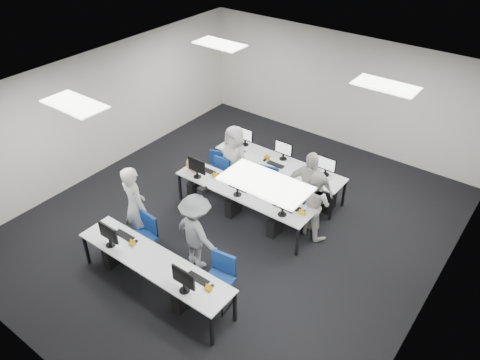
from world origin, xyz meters
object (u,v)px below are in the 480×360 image
Objects in this scene: chair_0 at (143,245)px; student_2 at (235,159)px; student_1 at (315,204)px; student_3 at (309,189)px; chair_7 at (308,212)px; student_0 at (135,207)px; desk_mid at (243,193)px; desk_front at (154,263)px; chair_6 at (266,192)px; chair_5 at (227,176)px; chair_4 at (302,215)px; photographer at (196,232)px; chair_3 at (266,195)px; chair_1 at (218,289)px; chair_2 at (215,175)px.

student_2 is (-0.03, 2.95, 0.51)m from chair_0.
chair_0 is 3.49m from student_1.
student_1 is 0.86× the size of student_3.
chair_7 is 0.48× the size of student_0.
chair_7 is (1.21, 0.73, -0.41)m from desk_mid.
desk_front is 2.12× the size of student_1.
chair_6 is 3.03m from student_0.
chair_0 is at bearing -90.57° from chair_5.
chair_7 is at bearing 7.14° from student_2.
student_2 reaches higher than chair_6.
chair_4 is 1.04× the size of chair_7.
student_2 is at bearing -60.82° from photographer.
chair_6 is (-0.06, 0.12, -0.01)m from chair_3.
photographer is at bearing 143.21° from chair_1.
chair_0 is at bearing -125.27° from chair_3.
chair_1 reaches higher than chair_4.
desk_front is 3.57m from chair_7.
chair_1 reaches higher than chair_7.
chair_2 is 0.95× the size of chair_6.
chair_2 is at bearing -50.52° from photographer.
student_0 reaches higher than chair_0.
chair_1 reaches higher than chair_5.
chair_1 is (1.07, 0.46, -0.37)m from desk_front.
desk_mid is at bearing -170.31° from chair_7.
student_0 is 2.71m from student_2.
chair_0 reaches higher than chair_3.
chair_7 reaches higher than desk_mid.
student_2 reaches higher than desk_mid.
chair_0 reaches higher than chair_7.
chair_2 is at bearing -76.79° from student_0.
photographer reaches higher than chair_4.
student_1 is at bearing 2.72° from chair_4.
chair_4 is (1.02, -0.11, -0.01)m from chair_3.
student_0 is 1.11× the size of student_2.
desk_front is 3.52m from chair_5.
chair_0 is at bearing -134.97° from student_3.
chair_0 is 2.89m from chair_5.
student_3 is (2.40, 2.56, -0.02)m from student_0.
chair_4 is at bearing 59.38° from chair_0.
chair_4 is 3.46m from student_0.
chair_2 is 2.58m from student_0.
student_3 reaches higher than chair_6.
chair_6 is 1.13m from chair_7.
student_0 is 3.56m from student_1.
student_0 is at bearing -116.86° from chair_4.
chair_6 is 0.55× the size of student_2.
desk_mid is 0.79m from chair_3.
chair_5 is at bearing -56.68° from photographer.
photographer is at bearing -58.56° from student_2.
desk_front is at bearing -77.80° from chair_5.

